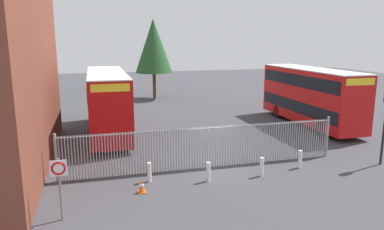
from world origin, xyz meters
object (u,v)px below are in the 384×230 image
at_px(bollard_near_right, 262,167).
at_px(speed_limit_sign_post, 59,175).
at_px(double_decker_bus_behind_fence_left, 310,94).
at_px(bollard_far_right, 300,159).
at_px(double_decker_bus_near_gate, 108,100).
at_px(bollard_near_left, 149,172).
at_px(bollard_center_front, 208,172).
at_px(traffic_cone_by_gate, 142,186).

bearing_deg(bollard_near_right, speed_limit_sign_post, -166.88).
distance_m(double_decker_bus_behind_fence_left, bollard_far_right, 10.62).
bearing_deg(bollard_far_right, speed_limit_sign_post, -167.01).
relative_size(bollard_near_right, speed_limit_sign_post, 0.40).
distance_m(double_decker_bus_near_gate, speed_limit_sign_post, 12.62).
bearing_deg(double_decker_bus_behind_fence_left, bollard_far_right, -124.98).
bearing_deg(bollard_near_left, double_decker_bus_near_gate, 98.60).
xyz_separation_m(double_decker_bus_behind_fence_left, speed_limit_sign_post, (-17.58, -11.23, -0.65)).
xyz_separation_m(bollard_near_left, bollard_near_right, (5.45, -0.73, 0.00)).
bearing_deg(bollard_center_front, traffic_cone_by_gate, -171.95).
bearing_deg(double_decker_bus_near_gate, bollard_near_right, -56.15).
bearing_deg(bollard_near_right, double_decker_bus_near_gate, 123.85).
bearing_deg(bollard_center_front, bollard_near_right, -0.87).
relative_size(double_decker_bus_near_gate, bollard_center_front, 11.38).
height_order(bollard_near_left, bollard_near_right, same).
distance_m(bollard_center_front, speed_limit_sign_post, 6.89).
relative_size(double_decker_bus_near_gate, traffic_cone_by_gate, 18.32).
xyz_separation_m(bollard_center_front, bollard_far_right, (5.20, 0.50, 0.00)).
xyz_separation_m(bollard_near_right, speed_limit_sign_post, (-9.15, -2.13, 1.30)).
distance_m(double_decker_bus_near_gate, bollard_center_front, 11.21).
bearing_deg(double_decker_bus_near_gate, traffic_cone_by_gate, -84.99).
height_order(bollard_center_front, speed_limit_sign_post, speed_limit_sign_post).
bearing_deg(bollard_center_front, double_decker_bus_near_gate, 112.05).
xyz_separation_m(bollard_near_left, bollard_center_front, (2.70, -0.69, 0.00)).
xyz_separation_m(bollard_far_right, speed_limit_sign_post, (-11.60, -2.68, 1.30)).
height_order(double_decker_bus_behind_fence_left, bollard_near_right, double_decker_bus_behind_fence_left).
bearing_deg(double_decker_bus_behind_fence_left, bollard_near_right, -132.83).
xyz_separation_m(double_decker_bus_near_gate, traffic_cone_by_gate, (0.94, -10.68, -2.13)).
bearing_deg(double_decker_bus_near_gate, bollard_far_right, -46.16).
bearing_deg(bollard_far_right, bollard_near_right, -167.46).
bearing_deg(speed_limit_sign_post, double_decker_bus_behind_fence_left, 32.57).
distance_m(bollard_near_left, bollard_center_front, 2.79).
relative_size(double_decker_bus_behind_fence_left, bollard_near_left, 11.38).
xyz_separation_m(double_decker_bus_near_gate, bollard_far_right, (9.34, -9.73, -1.95)).
height_order(bollard_far_right, speed_limit_sign_post, speed_limit_sign_post).
xyz_separation_m(double_decker_bus_behind_fence_left, bollard_near_left, (-13.88, -8.37, -1.95)).
distance_m(bollard_near_left, bollard_near_right, 5.49).
bearing_deg(bollard_near_right, bollard_far_right, 12.54).
xyz_separation_m(double_decker_bus_behind_fence_left, bollard_near_right, (-8.44, -9.10, -1.95)).
xyz_separation_m(double_decker_bus_near_gate, bollard_center_front, (4.14, -10.23, -1.95)).
bearing_deg(speed_limit_sign_post, bollard_center_front, 18.75).
distance_m(double_decker_bus_behind_fence_left, bollard_center_front, 14.52).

